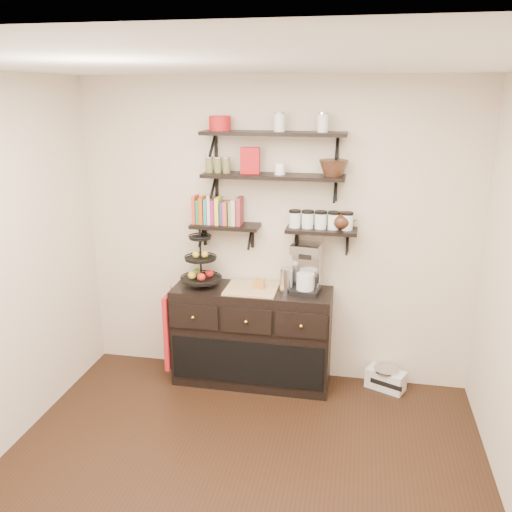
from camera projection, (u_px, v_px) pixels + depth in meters
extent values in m
plane|color=black|center=(230.00, 498.00, 3.56)|extent=(3.50, 3.50, 0.00)
cube|color=white|center=(223.00, 64.00, 2.77)|extent=(3.50, 3.50, 0.02)
cube|color=beige|center=(275.00, 234.00, 4.81)|extent=(3.50, 0.02, 2.70)
cube|color=black|center=(273.00, 133.00, 4.42)|extent=(1.20, 0.27, 0.03)
cube|color=black|center=(216.00, 145.00, 4.67)|extent=(0.02, 0.03, 0.20)
cube|color=black|center=(338.00, 147.00, 4.47)|extent=(0.02, 0.03, 0.20)
cube|color=black|center=(273.00, 176.00, 4.53)|extent=(1.20, 0.27, 0.03)
cube|color=black|center=(217.00, 185.00, 4.77)|extent=(0.02, 0.03, 0.20)
cube|color=black|center=(336.00, 189.00, 4.58)|extent=(0.02, 0.03, 0.20)
cube|color=black|center=(225.00, 226.00, 4.74)|extent=(0.60, 0.25, 0.03)
cube|color=black|center=(205.00, 234.00, 4.92)|extent=(0.02, 0.03, 0.20)
cube|color=black|center=(252.00, 237.00, 4.84)|extent=(0.03, 0.03, 0.20)
cube|color=black|center=(321.00, 230.00, 4.59)|extent=(0.60, 0.25, 0.03)
cube|color=black|center=(297.00, 239.00, 4.77)|extent=(0.03, 0.03, 0.20)
cube|color=black|center=(347.00, 241.00, 4.69)|extent=(0.02, 0.03, 0.20)
cube|color=#C73F29|center=(197.00, 212.00, 4.76)|extent=(0.02, 0.15, 0.20)
cube|color=#256C4D|center=(200.00, 210.00, 4.75)|extent=(0.03, 0.15, 0.24)
cube|color=#BB530F|center=(205.00, 211.00, 4.75)|extent=(0.04, 0.15, 0.21)
cube|color=teal|center=(209.00, 209.00, 4.74)|extent=(0.03, 0.15, 0.25)
cube|color=beige|center=(212.00, 211.00, 4.73)|extent=(0.03, 0.15, 0.22)
cube|color=#941761|center=(217.00, 209.00, 4.72)|extent=(0.04, 0.15, 0.26)
cube|color=#CFDE2F|center=(221.00, 211.00, 4.72)|extent=(0.03, 0.15, 0.23)
cube|color=navy|center=(225.00, 213.00, 4.72)|extent=(0.03, 0.15, 0.20)
cube|color=#C8452F|center=(230.00, 211.00, 4.70)|extent=(0.04, 0.15, 0.24)
cube|color=#4D9D55|center=(234.00, 213.00, 4.70)|extent=(0.03, 0.15, 0.21)
cube|color=#CAAB92|center=(238.00, 211.00, 4.69)|extent=(0.03, 0.15, 0.25)
cube|color=maroon|center=(242.00, 212.00, 4.69)|extent=(0.02, 0.15, 0.22)
cylinder|color=silver|center=(295.00, 220.00, 4.61)|extent=(0.10, 0.10, 0.13)
cylinder|color=silver|center=(308.00, 220.00, 4.59)|extent=(0.10, 0.10, 0.13)
cylinder|color=silver|center=(321.00, 221.00, 4.57)|extent=(0.10, 0.10, 0.13)
cylinder|color=silver|center=(334.00, 222.00, 4.55)|extent=(0.10, 0.10, 0.13)
cylinder|color=silver|center=(347.00, 222.00, 4.53)|extent=(0.10, 0.10, 0.13)
cube|color=black|center=(252.00, 336.00, 4.88)|extent=(1.40, 0.45, 0.90)
cube|color=tan|center=(252.00, 288.00, 4.75)|extent=(0.45, 0.41, 0.02)
sphere|color=gold|center=(193.00, 318.00, 4.65)|extent=(0.04, 0.04, 0.04)
sphere|color=gold|center=(246.00, 322.00, 4.57)|extent=(0.04, 0.04, 0.04)
sphere|color=gold|center=(301.00, 326.00, 4.48)|extent=(0.04, 0.04, 0.04)
cylinder|color=black|center=(201.00, 258.00, 4.76)|extent=(0.02, 0.02, 0.53)
cylinder|color=black|center=(201.00, 279.00, 4.82)|extent=(0.36, 0.36, 0.01)
cylinder|color=black|center=(201.00, 259.00, 4.76)|extent=(0.27, 0.27, 0.02)
cylinder|color=black|center=(200.00, 238.00, 4.70)|extent=(0.19, 0.19, 0.02)
sphere|color=#B21914|center=(209.00, 274.00, 4.83)|extent=(0.07, 0.07, 0.07)
sphere|color=gold|center=(196.00, 254.00, 4.76)|extent=(0.06, 0.06, 0.06)
cube|color=#A56D26|center=(260.00, 284.00, 4.72)|extent=(0.08, 0.08, 0.08)
cube|color=black|center=(305.00, 291.00, 4.66)|extent=(0.27, 0.25, 0.04)
cube|color=silver|center=(307.00, 268.00, 4.67)|extent=(0.25, 0.12, 0.37)
cube|color=silver|center=(307.00, 248.00, 4.55)|extent=(0.27, 0.25, 0.08)
cylinder|color=silver|center=(305.00, 281.00, 4.61)|extent=(0.17, 0.17, 0.14)
cylinder|color=silver|center=(286.00, 280.00, 4.64)|extent=(0.11, 0.11, 0.22)
cube|color=#9E1611|center=(171.00, 329.00, 4.91)|extent=(0.04, 0.30, 0.70)
cube|color=silver|center=(386.00, 379.00, 4.85)|extent=(0.37, 0.29, 0.18)
cylinder|color=silver|center=(386.00, 369.00, 4.82)|extent=(0.30, 0.30, 0.02)
cube|color=black|center=(386.00, 385.00, 4.77)|extent=(0.27, 0.13, 0.04)
cube|color=#A51218|center=(250.00, 160.00, 4.53)|extent=(0.16, 0.07, 0.22)
cylinder|color=white|center=(280.00, 169.00, 4.50)|extent=(0.09, 0.09, 0.10)
cylinder|color=#A51218|center=(220.00, 123.00, 4.48)|extent=(0.18, 0.18, 0.12)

